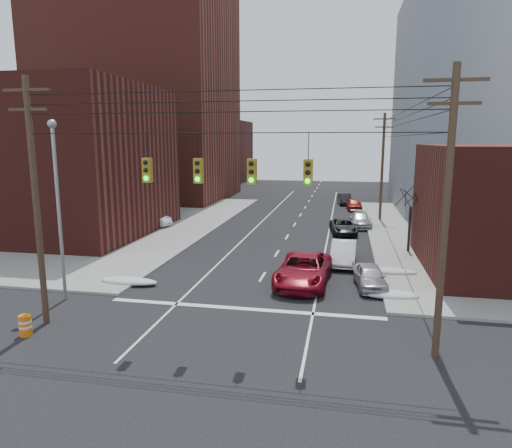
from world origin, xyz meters
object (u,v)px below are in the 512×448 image
at_px(construction_barrel, 25,325).
at_px(red_pickup, 303,269).
at_px(parked_car_d, 361,220).
at_px(lot_car_c, 74,230).
at_px(parked_car_c, 343,227).
at_px(lot_car_b, 127,221).
at_px(lot_car_d, 96,219).
at_px(parked_car_b, 343,253).
at_px(parked_car_f, 344,199).
at_px(lot_car_a, 148,218).
at_px(parked_car_e, 354,204).
at_px(parked_car_a, 370,277).

bearing_deg(construction_barrel, red_pickup, 40.63).
distance_m(parked_car_d, lot_car_c, 26.13).
xyz_separation_m(parked_car_c, lot_car_b, (-19.95, -2.07, 0.24)).
height_order(red_pickup, lot_car_b, red_pickup).
bearing_deg(lot_car_b, lot_car_d, 80.38).
bearing_deg(parked_car_b, parked_car_f, 92.26).
relative_size(red_pickup, parked_car_d, 1.30).
bearing_deg(lot_car_a, lot_car_c, 158.68).
height_order(parked_car_d, construction_barrel, parked_car_d).
relative_size(parked_car_f, lot_car_b, 0.83).
distance_m(parked_car_e, construction_barrel, 41.79).
bearing_deg(parked_car_c, lot_car_d, 177.53).
relative_size(red_pickup, parked_car_c, 1.35).
xyz_separation_m(lot_car_c, lot_car_d, (-0.71, 4.74, 0.07)).
xyz_separation_m(red_pickup, parked_car_a, (3.80, -0.07, -0.20)).
xyz_separation_m(parked_car_d, lot_car_c, (-23.96, -10.42, 0.16)).
bearing_deg(parked_car_e, red_pickup, -101.26).
height_order(parked_car_f, lot_car_d, lot_car_d).
xyz_separation_m(red_pickup, parked_car_e, (3.37, 29.68, -0.18)).
relative_size(parked_car_a, lot_car_a, 0.88).
height_order(parked_car_c, parked_car_e, parked_car_e).
height_order(red_pickup, parked_car_a, red_pickup).
relative_size(parked_car_b, construction_barrel, 5.10).
distance_m(parked_car_c, parked_car_f, 19.41).
distance_m(parked_car_b, lot_car_d, 24.54).
relative_size(parked_car_b, parked_car_c, 1.01).
xyz_separation_m(parked_car_e, parked_car_f, (-1.17, 4.92, 0.03)).
height_order(parked_car_a, parked_car_c, parked_car_a).
distance_m(parked_car_f, lot_car_d, 31.56).
relative_size(parked_car_b, lot_car_c, 0.95).
bearing_deg(parked_car_d, parked_car_a, -92.84).
height_order(lot_car_d, construction_barrel, lot_car_d).
height_order(red_pickup, parked_car_e, red_pickup).
xyz_separation_m(parked_car_d, lot_car_b, (-21.55, -5.64, 0.19)).
bearing_deg(construction_barrel, parked_car_e, 69.75).
height_order(parked_car_e, parked_car_f, parked_car_f).
distance_m(lot_car_c, lot_car_d, 4.79).
bearing_deg(parked_car_d, parked_car_b, -99.15).
height_order(parked_car_d, parked_car_e, parked_car_d).
relative_size(parked_car_f, construction_barrel, 4.77).
bearing_deg(parked_car_a, parked_car_b, 100.71).
relative_size(parked_car_c, lot_car_a, 1.03).
relative_size(parked_car_a, construction_barrel, 4.32).
bearing_deg(parked_car_d, parked_car_e, 89.43).
bearing_deg(parked_car_f, lot_car_a, -139.11).
bearing_deg(lot_car_d, parked_car_a, -123.94).
distance_m(parked_car_d, lot_car_a, 20.47).
bearing_deg(parked_car_e, lot_car_d, -150.36).
bearing_deg(parked_car_e, construction_barrel, -115.04).
distance_m(parked_car_b, lot_car_b, 21.64).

